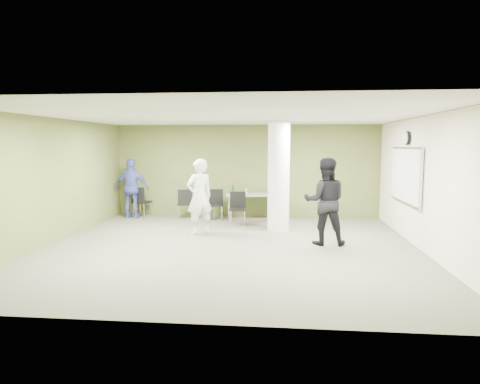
# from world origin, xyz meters

# --- Properties ---
(floor) EXTENTS (8.00, 8.00, 0.00)m
(floor) POSITION_xyz_m (0.00, 0.00, 0.00)
(floor) COLOR #504F3F
(floor) RESTS_ON ground
(ceiling) EXTENTS (8.00, 8.00, 0.00)m
(ceiling) POSITION_xyz_m (0.00, 0.00, 2.80)
(ceiling) COLOR white
(ceiling) RESTS_ON wall_back
(wall_back) EXTENTS (8.00, 2.80, 0.02)m
(wall_back) POSITION_xyz_m (0.00, 4.00, 1.40)
(wall_back) COLOR #565F2D
(wall_back) RESTS_ON floor
(wall_left) EXTENTS (0.02, 8.00, 2.80)m
(wall_left) POSITION_xyz_m (-4.00, 0.00, 1.40)
(wall_left) COLOR #565F2D
(wall_left) RESTS_ON floor
(wall_right_cream) EXTENTS (0.02, 8.00, 2.80)m
(wall_right_cream) POSITION_xyz_m (4.00, 0.00, 1.40)
(wall_right_cream) COLOR beige
(wall_right_cream) RESTS_ON floor
(column) EXTENTS (0.56, 0.56, 2.80)m
(column) POSITION_xyz_m (1.00, 2.00, 1.40)
(column) COLOR silver
(column) RESTS_ON floor
(whiteboard) EXTENTS (0.05, 2.30, 1.30)m
(whiteboard) POSITION_xyz_m (3.92, 1.20, 1.50)
(whiteboard) COLOR silver
(whiteboard) RESTS_ON wall_right_cream
(wall_clock) EXTENTS (0.06, 0.32, 0.32)m
(wall_clock) POSITION_xyz_m (3.92, 1.20, 2.35)
(wall_clock) COLOR black
(wall_clock) RESTS_ON wall_right_cream
(folding_table) EXTENTS (1.68, 0.96, 1.00)m
(folding_table) POSITION_xyz_m (0.22, 3.50, 0.70)
(folding_table) COLOR #9C9C97
(folding_table) RESTS_ON floor
(wastebasket) EXTENTS (0.27, 0.27, 0.31)m
(wastebasket) POSITION_xyz_m (-1.07, 3.32, 0.16)
(wastebasket) COLOR #4C4C4C
(wastebasket) RESTS_ON floor
(chair_back_left) EXTENTS (0.56, 0.56, 0.92)m
(chair_back_left) POSITION_xyz_m (-3.21, 3.57, 0.54)
(chair_back_left) COLOR black
(chair_back_left) RESTS_ON floor
(chair_back_right) EXTENTS (0.55, 0.55, 0.89)m
(chair_back_right) POSITION_xyz_m (-1.78, 3.38, 0.52)
(chair_back_right) COLOR black
(chair_back_right) RESTS_ON floor
(chair_table_left) EXTENTS (0.48, 0.48, 0.88)m
(chair_table_left) POSITION_xyz_m (-0.85, 3.41, 0.51)
(chair_table_left) COLOR black
(chair_table_left) RESTS_ON floor
(chair_table_right) EXTENTS (0.48, 0.48, 0.91)m
(chair_table_right) POSITION_xyz_m (-0.12, 2.62, 0.53)
(chair_table_right) COLOR black
(chair_table_right) RESTS_ON floor
(woman_white) EXTENTS (0.81, 0.76, 1.86)m
(woman_white) POSITION_xyz_m (-0.93, 1.31, 0.93)
(woman_white) COLOR silver
(woman_white) RESTS_ON floor
(man_black) EXTENTS (0.94, 0.74, 1.92)m
(man_black) POSITION_xyz_m (2.04, 0.48, 0.96)
(man_black) COLOR black
(man_black) RESTS_ON floor
(man_blue) EXTENTS (1.05, 0.45, 1.79)m
(man_blue) POSITION_xyz_m (-3.40, 3.40, 0.89)
(man_blue) COLOR #4554AB
(man_blue) RESTS_ON floor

